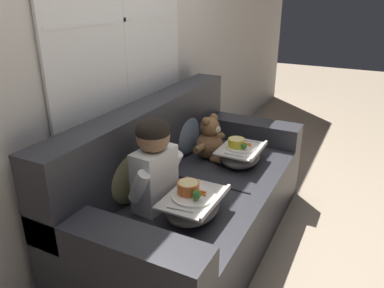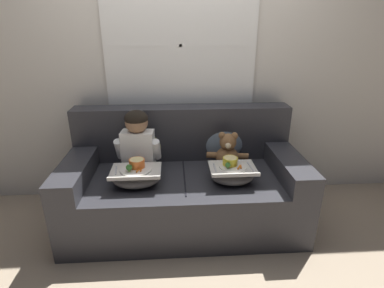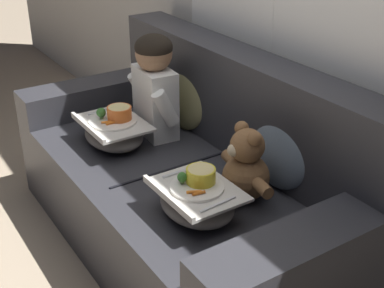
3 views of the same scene
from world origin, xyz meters
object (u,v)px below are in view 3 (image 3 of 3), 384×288
object	(u,v)px
throw_pillow_behind_child	(187,92)
teddy_bear	(245,169)
couch	(192,186)
lap_tray_teddy	(197,199)
lap_tray_child	(114,131)
throw_pillow_behind_teddy	(283,146)
child_figure	(154,81)

from	to	relation	value
throw_pillow_behind_child	teddy_bear	size ratio (longest dim) A/B	1.15
couch	throw_pillow_behind_child	world-z (taller)	couch
couch	lap_tray_teddy	size ratio (longest dim) A/B	5.37
teddy_bear	lap_tray_child	bearing A→B (deg)	-162.45
throw_pillow_behind_teddy	lap_tray_child	bearing A→B (deg)	-149.78
throw_pillow_behind_child	teddy_bear	xyz separation A→B (m)	(0.76, -0.20, -0.05)
throw_pillow_behind_child	lap_tray_child	distance (m)	0.46
throw_pillow_behind_teddy	child_figure	size ratio (longest dim) A/B	0.72
couch	throw_pillow_behind_teddy	size ratio (longest dim) A/B	5.02
throw_pillow_behind_child	lap_tray_child	size ratio (longest dim) A/B	1.08
couch	throw_pillow_behind_child	bearing A→B (deg)	150.06
couch	lap_tray_teddy	bearing A→B (deg)	-30.62
throw_pillow_behind_child	couch	bearing A→B (deg)	-29.94
throw_pillow_behind_child	lap_tray_teddy	bearing A→B (deg)	-30.28
throw_pillow_behind_teddy	teddy_bear	distance (m)	0.21
child_figure	couch	bearing A→B (deg)	-3.01
throw_pillow_behind_child	lap_tray_teddy	xyz separation A→B (m)	(0.76, -0.45, -0.12)
child_figure	lap_tray_child	world-z (taller)	child_figure
lap_tray_teddy	couch	bearing A→B (deg)	149.38
throw_pillow_behind_teddy	teddy_bear	bearing A→B (deg)	-90.21
throw_pillow_behind_child	child_figure	xyz separation A→B (m)	(-0.00, -0.20, 0.11)
teddy_bear	lap_tray_teddy	size ratio (longest dim) A/B	0.99
teddy_bear	lap_tray_child	world-z (taller)	teddy_bear
lap_tray_child	lap_tray_teddy	size ratio (longest dim) A/B	1.06
throw_pillow_behind_child	throw_pillow_behind_teddy	distance (m)	0.76
child_figure	lap_tray_child	size ratio (longest dim) A/B	1.39
throw_pillow_behind_child	lap_tray_teddy	distance (m)	0.89
throw_pillow_behind_teddy	couch	bearing A→B (deg)	-150.06
couch	lap_tray_teddy	world-z (taller)	couch
couch	throw_pillow_behind_teddy	bearing A→B (deg)	29.94
throw_pillow_behind_teddy	lap_tray_child	xyz separation A→B (m)	(-0.76, -0.45, -0.12)
couch	child_figure	bearing A→B (deg)	176.99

